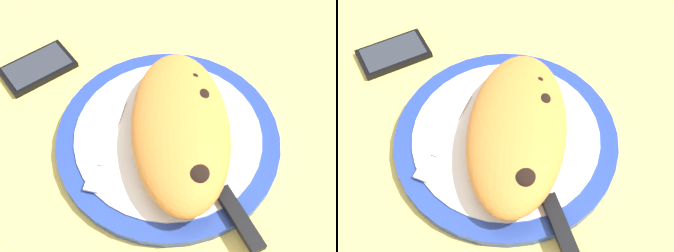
% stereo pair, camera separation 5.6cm
% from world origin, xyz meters
% --- Properties ---
extents(ground_plane, '(1.50, 1.50, 0.03)m').
position_xyz_m(ground_plane, '(0.00, 0.00, -0.01)').
color(ground_plane, '#EACC60').
extents(plate, '(0.33, 0.33, 0.02)m').
position_xyz_m(plate, '(0.00, 0.00, 0.01)').
color(plate, '#233D99').
rests_on(plate, ground_plane).
extents(calzone, '(0.28, 0.16, 0.06)m').
position_xyz_m(calzone, '(0.01, 0.02, 0.05)').
color(calzone, orange).
rests_on(calzone, plate).
extents(fork, '(0.16, 0.05, 0.00)m').
position_xyz_m(fork, '(0.03, -0.09, 0.02)').
color(fork, silver).
rests_on(fork, plate).
extents(knife, '(0.21, 0.13, 0.01)m').
position_xyz_m(knife, '(0.10, 0.08, 0.02)').
color(knife, silver).
rests_on(knife, plate).
extents(smartphone, '(0.13, 0.13, 0.01)m').
position_xyz_m(smartphone, '(-0.14, -0.22, 0.01)').
color(smartphone, black).
rests_on(smartphone, ground_plane).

